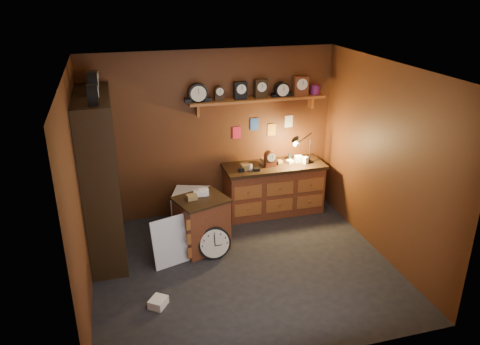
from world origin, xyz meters
name	(u,v)px	position (x,y,z in m)	size (l,w,h in m)	color
floor	(243,267)	(0.00, 0.00, 0.00)	(4.00, 4.00, 0.00)	black
room_shell	(245,146)	(0.04, 0.11, 1.72)	(4.02, 3.62, 2.71)	#552C14
shelving_unit	(98,170)	(-1.79, 0.98, 1.25)	(0.47, 1.60, 2.58)	black
workbench	(274,186)	(0.95, 1.47, 0.47)	(1.66, 0.66, 1.36)	brown
low_cabinet	(202,222)	(-0.44, 0.64, 0.43)	(0.85, 0.78, 0.89)	brown
big_round_clock	(214,243)	(-0.33, 0.34, 0.23)	(0.47, 0.16, 0.47)	black
white_panel	(172,263)	(-0.93, 0.35, 0.00)	(0.53, 0.02, 0.71)	silver
mini_fridge	(192,209)	(-0.46, 1.36, 0.29)	(0.70, 0.72, 0.57)	silver
floor_box_a	(173,238)	(-0.83, 0.91, 0.07)	(0.23, 0.20, 0.14)	#9B7843
floor_box_b	(158,302)	(-1.22, -0.53, 0.05)	(0.18, 0.21, 0.11)	white
floor_box_c	(212,225)	(-0.19, 1.12, 0.08)	(0.22, 0.18, 0.16)	#9B7843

